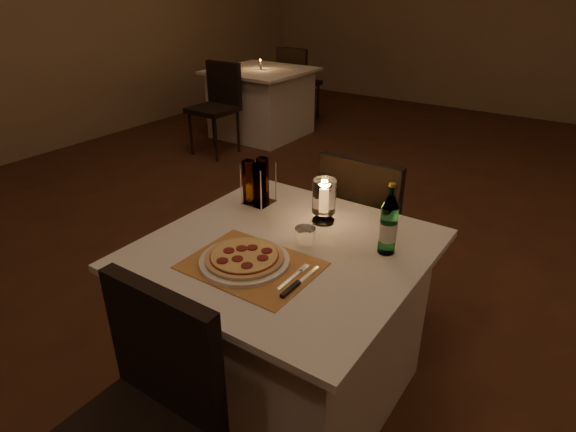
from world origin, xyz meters
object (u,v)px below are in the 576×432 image
Objects in this scene: chair_far at (365,220)px; neighbor_table_left at (261,103)px; chair_near at (143,408)px; pizza at (244,257)px; tumbler at (305,237)px; water_bottle at (388,226)px; plate at (245,261)px; main_table at (285,323)px; hurricane_candle at (324,198)px.

chair_far is 3.37m from neighbor_table_left.
pizza is (-0.05, 0.53, 0.22)m from chair_near.
water_bottle is at bearing 26.75° from tumbler.
chair_far is 0.90× the size of neighbor_table_left.
main_table is at bearing 74.48° from plate.
main_table is 0.74m from chair_near.
chair_far is (-0.00, 0.71, 0.18)m from main_table.
chair_near is 1.43m from chair_far.
main_table is 0.61m from water_bottle.
plate reaches higher than neighbor_table_left.
main_table is 3.89m from neighbor_table_left.
tumbler is at bearing 62.86° from plate.
chair_near reaches higher than main_table.
water_bottle is at bearing 69.59° from chair_near.
hurricane_candle is at bearing 102.48° from tumbler.
water_bottle reaches higher than hurricane_candle.
pizza is at bearing -27.37° from plate.
neighbor_table_left is at bearing 131.19° from hurricane_candle.
pizza is at bearing -98.50° from hurricane_candle.
pizza is 0.53m from water_bottle.
main_table is at bearing 74.54° from pizza.
water_bottle reaches higher than plate.
main_table is 0.41m from tumbler.
hurricane_candle reaches higher than chair_near.
water_bottle is at bearing -14.35° from hurricane_candle.
pizza is at bearing -53.63° from neighbor_table_left.
chair_near is at bearing -57.18° from neighbor_table_left.
main_table and neighbor_table_left have the same top height.
water_bottle reaches higher than main_table.
tumbler reaches higher than neighbor_table_left.
chair_far is 0.71m from tumbler.
chair_near is at bearing -110.41° from water_bottle.
tumbler is (0.06, 0.76, 0.23)m from chair_near.
neighbor_table_left is (-2.44, 2.79, -0.48)m from hurricane_candle.
chair_near is 1.02m from hurricane_candle.
plate is at bearing -105.52° from main_table.
water_bottle is at bearing 43.04° from plate.
chair_near is at bearing -84.67° from pizza.
chair_far is at bearing 90.00° from main_table.
neighbor_table_left is at bearing 136.14° from chair_far.
chair_far is 0.92m from plate.
tumbler is (0.06, 0.04, 0.41)m from main_table.
neighbor_table_left is at bearing 126.37° from plate.
chair_far is at bearing 95.37° from tumbler.
tumbler is (0.11, 0.22, 0.03)m from plate.
chair_far is 3.29× the size of water_bottle.
plate is at bearing 152.63° from pizza.
plate is 0.02m from pizza.
tumbler is (0.06, -0.67, 0.23)m from chair_far.
water_bottle is 4.00m from neighbor_table_left.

